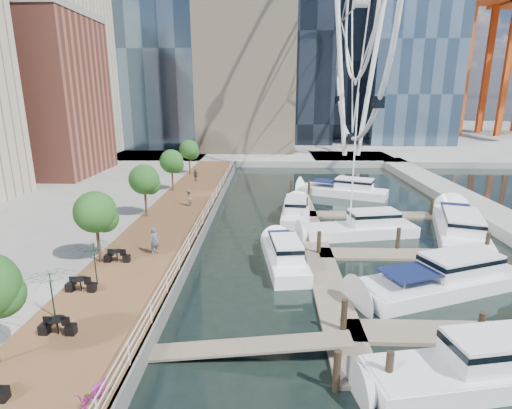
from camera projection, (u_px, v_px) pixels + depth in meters
The scene contains 18 objects.
ground at pixel (280, 311), 21.55m from camera, with size 520.00×520.00×0.00m, color black.
boardwalk at pixel (177, 218), 36.16m from camera, with size 6.00×60.00×1.00m, color brown.
seawall at pixel (210, 219), 36.07m from camera, with size 0.25×60.00×1.00m, color #595954.
land_far at pixel (271, 133), 119.81m from camera, with size 200.00×114.00×1.00m, color gray.
breakwater at pixel (474, 206), 40.11m from camera, with size 4.00×60.00×1.00m, color gray.
pier at pixel (351, 158), 71.16m from camera, with size 14.00×12.00×1.00m, color gray.
railing at pixel (208, 208), 35.80m from camera, with size 0.10×60.00×1.05m, color white, non-canonical shape.
floating_docks at pixel (380, 240), 30.81m from camera, with size 16.00×34.00×2.60m.
ferris_wheel at pixel (361, 2), 64.49m from camera, with size 5.80×45.60×47.80m.
street_trees at pixel (144, 180), 34.27m from camera, with size 2.60×42.60×4.60m.
cafe_tables at pixel (70, 304), 19.58m from camera, with size 2.50×13.70×0.74m.
yacht_foreground at pixel (440, 290), 23.83m from camera, with size 3.14×11.71×2.15m, color silver, non-canonical shape.
bicycle at pixel (92, 398), 13.20m from camera, with size 0.72×2.06×1.08m, color #8A146F.
pedestrian_near at pixel (155, 241), 26.56m from camera, with size 0.65×0.43×1.79m, color slate.
pedestrian_mid at pixel (188, 198), 38.33m from camera, with size 0.72×0.56×1.47m, color gray.
pedestrian_far at pixel (196, 175), 49.45m from camera, with size 0.88×0.37×1.51m, color #373C45.
moored_yachts at pixel (367, 235), 33.38m from camera, with size 20.33×37.27×11.50m.
cafe_seating at pixel (61, 289), 19.28m from camera, with size 3.62×9.89×2.56m.
Camera 1 is at (-0.72, -19.32, 11.20)m, focal length 28.00 mm.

